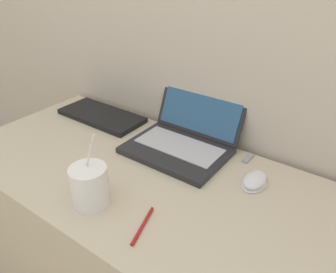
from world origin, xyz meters
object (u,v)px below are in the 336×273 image
at_px(computer_mouse, 255,180).
at_px(pen, 143,225).
at_px(usb_stick, 248,158).
at_px(laptop, 186,132).
at_px(drink_cup, 90,185).
at_px(external_keyboard, 102,116).

relative_size(computer_mouse, pen, 0.80).
distance_m(usb_stick, pen, 0.45).
xyz_separation_m(laptop, pen, (0.13, -0.39, -0.05)).
xyz_separation_m(laptop, usb_stick, (0.22, 0.05, -0.05)).
bearing_deg(usb_stick, laptop, -167.67).
relative_size(usb_stick, pen, 0.46).
bearing_deg(drink_cup, laptop, 83.52).
bearing_deg(drink_cup, usb_stick, 59.82).
relative_size(laptop, pen, 2.60).
xyz_separation_m(external_keyboard, usb_stick, (0.62, 0.07, -0.01)).
height_order(drink_cup, computer_mouse, drink_cup).
relative_size(drink_cup, computer_mouse, 2.00).
distance_m(drink_cup, computer_mouse, 0.48).
bearing_deg(laptop, external_keyboard, -177.32).
height_order(drink_cup, external_keyboard, drink_cup).
xyz_separation_m(computer_mouse, external_keyboard, (-0.69, 0.05, -0.00)).
bearing_deg(pen, computer_mouse, 64.27).
bearing_deg(computer_mouse, laptop, 166.91).
relative_size(external_keyboard, pen, 2.79).
xyz_separation_m(drink_cup, external_keyboard, (-0.36, 0.39, -0.05)).
distance_m(computer_mouse, external_keyboard, 0.69).
xyz_separation_m(laptop, external_keyboard, (-0.40, -0.02, -0.05)).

